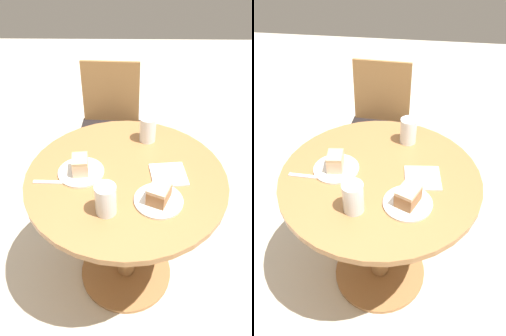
{
  "view_description": "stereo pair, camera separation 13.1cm",
  "coord_description": "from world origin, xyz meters",
  "views": [
    {
      "loc": [
        0.02,
        -1.09,
        1.74
      ],
      "look_at": [
        0.0,
        0.0,
        0.81
      ],
      "focal_mm": 35.0,
      "sensor_mm": 36.0,
      "label": 1
    },
    {
      "loc": [
        0.15,
        -1.08,
        1.74
      ],
      "look_at": [
        0.0,
        0.0,
        0.81
      ],
      "focal_mm": 35.0,
      "sensor_mm": 36.0,
      "label": 2
    }
  ],
  "objects": [
    {
      "name": "glass_water",
      "position": [
        0.1,
        0.27,
        0.83
      ],
      "size": [
        0.08,
        0.08,
        0.13
      ],
      "color": "silver",
      "rests_on": "table"
    },
    {
      "name": "plate_near",
      "position": [
        -0.2,
        0.01,
        0.77
      ],
      "size": [
        0.21,
        0.21,
        0.01
      ],
      "color": "silver",
      "rests_on": "table"
    },
    {
      "name": "cake_slice_near",
      "position": [
        -0.2,
        0.01,
        0.82
      ],
      "size": [
        0.08,
        0.1,
        0.08
      ],
      "rotation": [
        0.0,
        0.0,
        0.11
      ],
      "color": "beige",
      "rests_on": "plate_near"
    },
    {
      "name": "plate_far",
      "position": [
        0.13,
        -0.16,
        0.77
      ],
      "size": [
        0.2,
        0.2,
        0.01
      ],
      "color": "silver",
      "rests_on": "table"
    },
    {
      "name": "table",
      "position": [
        0.0,
        0.0,
        0.55
      ],
      "size": [
        0.9,
        0.9,
        0.77
      ],
      "color": "#9E6B3D",
      "rests_on": "ground_plane"
    },
    {
      "name": "glass_lemonade",
      "position": [
        -0.07,
        -0.22,
        0.83
      ],
      "size": [
        0.08,
        0.08,
        0.13
      ],
      "color": "beige",
      "rests_on": "table"
    },
    {
      "name": "napkin_stack",
      "position": [
        0.19,
        0.0,
        0.77
      ],
      "size": [
        0.17,
        0.17,
        0.01
      ],
      "rotation": [
        0.0,
        0.0,
        0.11
      ],
      "color": "silver",
      "rests_on": "table"
    },
    {
      "name": "fork",
      "position": [
        -0.31,
        -0.06,
        0.77
      ],
      "size": [
        0.18,
        0.02,
        0.0
      ],
      "rotation": [
        0.0,
        0.0,
        3.11
      ],
      "color": "silver",
      "rests_on": "table"
    },
    {
      "name": "cake_slice_far",
      "position": [
        0.13,
        -0.16,
        0.82
      ],
      "size": [
        0.11,
        0.12,
        0.08
      ],
      "rotation": [
        0.0,
        0.0,
        2.72
      ],
      "color": "#9E6B42",
      "rests_on": "plate_far"
    },
    {
      "name": "chair",
      "position": [
        -0.13,
        0.84,
        0.46
      ],
      "size": [
        0.44,
        0.49,
        0.88
      ],
      "rotation": [
        0.0,
        0.0,
        -0.05
      ],
      "color": "olive",
      "rests_on": "ground_plane"
    },
    {
      "name": "ground_plane",
      "position": [
        0.0,
        0.0,
        0.0
      ],
      "size": [
        8.0,
        8.0,
        0.0
      ],
      "primitive_type": "plane",
      "color": "beige"
    }
  ]
}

